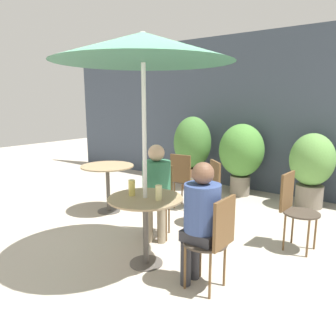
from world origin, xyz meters
The scene contains 17 objects.
ground_plane centered at (0.00, 0.00, 0.00)m, with size 20.00×20.00×0.00m, color #B2A899.
storefront_wall centered at (0.00, 3.62, 1.50)m, with size 10.00×0.06×3.00m.
cafe_table_near centered at (0.23, 0.02, 0.60)m, with size 0.79×0.79×0.75m.
cafe_table_far centered at (-1.37, 0.98, 0.61)m, with size 0.83×0.83×0.75m.
bistro_chair_0 centered at (1.07, 0.00, 0.55)m, with size 0.42×0.42×0.92m.
bistro_chair_1 centered at (-0.17, 0.75, 0.55)m, with size 0.46×0.47×0.92m.
bistro_chair_2 centered at (1.38, 1.38, 0.55)m, with size 0.42×0.42×0.92m.
bistro_chair_3 centered at (-0.49, 1.79, 0.55)m, with size 0.42×0.43×0.92m.
bistro_chair_4 centered at (0.17, 1.47, 0.55)m, with size 0.47×0.48×0.92m.
seated_person_0 centered at (0.92, 0.01, 0.72)m, with size 0.35×0.34×1.21m.
seated_person_1 centered at (-0.10, 0.62, 0.72)m, with size 0.43×0.44×1.22m.
beer_glass_0 centered at (0.07, -0.01, 0.84)m, with size 0.07×0.07×0.17m.
beer_glass_1 centered at (0.40, 0.04, 0.83)m, with size 0.07×0.07×0.15m.
potted_plant_0 centered at (-1.08, 3.01, 0.85)m, with size 0.75×0.75×1.44m.
potted_plant_1 centered at (-0.09, 3.12, 0.80)m, with size 0.82×0.82×1.33m.
potted_plant_2 centered at (1.15, 3.14, 0.72)m, with size 0.71×0.71×1.23m.
umbrella centered at (0.23, 0.02, 2.24)m, with size 1.77×1.77×2.39m.
Camera 1 is at (2.39, -2.48, 1.75)m, focal length 35.00 mm.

